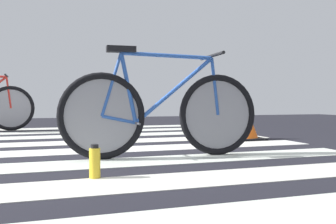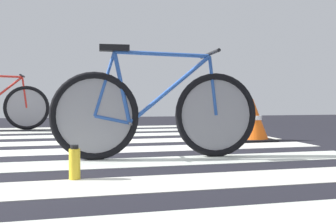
{
  "view_description": "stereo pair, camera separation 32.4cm",
  "coord_description": "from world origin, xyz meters",
  "views": [
    {
      "loc": [
        -0.09,
        -3.78,
        0.51
      ],
      "look_at": [
        1.07,
        -0.26,
        0.39
      ],
      "focal_mm": 40.33,
      "sensor_mm": 36.0,
      "label": 1
    },
    {
      "loc": [
        0.24,
        -3.78,
        0.51
      ],
      "look_at": [
        1.07,
        -0.26,
        0.39
      ],
      "focal_mm": 40.33,
      "sensor_mm": 36.0,
      "label": 2
    }
  ],
  "objects": [
    {
      "name": "water_bottle",
      "position": [
        0.21,
        -1.42,
        0.12
      ],
      "size": [
        0.07,
        0.07,
        0.21
      ],
      "color": "gold",
      "rests_on": "ground"
    },
    {
      "name": "crosswalk_markings",
      "position": [
        0.04,
        -0.12,
        0.02
      ],
      "size": [
        5.35,
        6.51,
        0.0
      ],
      "color": "silver",
      "rests_on": "ground"
    },
    {
      "name": "bicycle_1_of_2",
      "position": [
        0.87,
        -0.71,
        0.41
      ],
      "size": [
        1.74,
        0.52,
        0.93
      ],
      "rotation": [
        0.0,
        0.0,
        -0.05
      ],
      "color": "black",
      "rests_on": "ground"
    },
    {
      "name": "traffic_cone",
      "position": [
        2.27,
        0.37,
        0.26
      ],
      "size": [
        0.44,
        0.44,
        0.5
      ],
      "color": "black",
      "rests_on": "ground"
    },
    {
      "name": "ground",
      "position": [
        0.0,
        0.0,
        0.01
      ],
      "size": [
        18.0,
        14.0,
        0.02
      ],
      "color": "black"
    }
  ]
}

